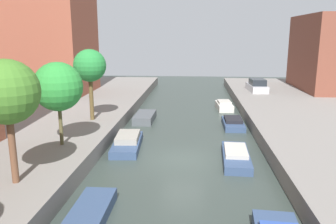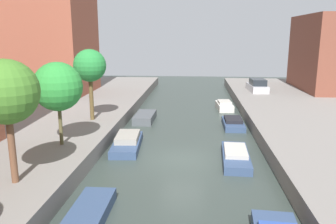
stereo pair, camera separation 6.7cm
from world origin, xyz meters
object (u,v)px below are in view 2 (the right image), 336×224
(street_tree_1, at_px, (6,93))
(apartment_tower_far, at_px, (40,7))
(street_tree_3, at_px, (90,66))
(moored_boat_right_3, at_px, (233,123))
(moored_boat_left_4, at_px, (145,117))
(moored_boat_left_3, at_px, (127,142))
(moored_boat_left_2, at_px, (89,214))
(moored_boat_right_4, at_px, (224,106))
(street_tree_2, at_px, (58,87))
(moored_boat_right_2, at_px, (236,156))
(parked_car, at_px, (257,86))

(street_tree_1, bearing_deg, apartment_tower_far, 111.00)
(apartment_tower_far, bearing_deg, street_tree_1, -69.00)
(street_tree_3, relative_size, moored_boat_right_3, 1.42)
(moored_boat_left_4, bearing_deg, moored_boat_left_3, -90.87)
(moored_boat_left_2, relative_size, moored_boat_left_3, 0.80)
(moored_boat_right_3, bearing_deg, moored_boat_right_4, 91.65)
(moored_boat_left_2, bearing_deg, street_tree_2, 119.46)
(street_tree_1, relative_size, moored_boat_right_2, 1.16)
(moored_boat_right_3, height_order, moored_boat_right_4, moored_boat_right_4)
(parked_car, bearing_deg, street_tree_3, -135.38)
(street_tree_1, height_order, moored_boat_left_3, street_tree_1)
(street_tree_1, relative_size, moored_boat_left_4, 1.48)
(street_tree_1, height_order, moored_boat_left_2, street_tree_1)
(street_tree_2, relative_size, street_tree_3, 0.91)
(street_tree_1, bearing_deg, parked_car, 60.24)
(street_tree_2, relative_size, moored_boat_right_2, 1.04)
(parked_car, distance_m, moored_boat_right_4, 7.03)
(moored_boat_right_4, bearing_deg, street_tree_3, -139.71)
(moored_boat_right_2, bearing_deg, moored_boat_left_2, -132.90)
(street_tree_2, xyz_separation_m, parked_car, (14.83, 20.68, -2.83))
(parked_car, bearing_deg, moored_boat_left_2, -112.54)
(moored_boat_right_3, xyz_separation_m, moored_boat_right_4, (-0.19, 6.61, 0.07))
(moored_boat_left_3, xyz_separation_m, moored_boat_right_3, (7.54, 5.88, -0.06))
(parked_car, distance_m, moored_boat_right_2, 20.48)
(moored_boat_left_4, bearing_deg, street_tree_2, -109.58)
(street_tree_3, bearing_deg, moored_boat_left_2, -73.81)
(apartment_tower_far, xyz_separation_m, moored_boat_left_2, (12.50, -24.29, -9.94))
(moored_boat_right_4, bearing_deg, moored_boat_left_3, -120.46)
(apartment_tower_far, height_order, moored_boat_left_4, apartment_tower_far)
(moored_boat_left_2, height_order, moored_boat_right_3, moored_boat_right_3)
(moored_boat_right_3, bearing_deg, street_tree_1, -128.36)
(street_tree_2, xyz_separation_m, street_tree_3, (0.00, 6.04, 0.62))
(apartment_tower_far, xyz_separation_m, moored_boat_left_3, (12.26, -15.29, -9.84))
(parked_car, height_order, moored_boat_right_3, parked_car)
(moored_boat_left_2, bearing_deg, moored_boat_left_3, 91.56)
(street_tree_1, bearing_deg, street_tree_2, 90.00)
(moored_boat_left_4, distance_m, moored_boat_right_2, 11.26)
(moored_boat_left_3, bearing_deg, street_tree_3, 134.55)
(street_tree_3, xyz_separation_m, moored_boat_left_4, (3.47, 3.71, -4.71))
(street_tree_3, height_order, parked_car, street_tree_3)
(street_tree_2, xyz_separation_m, moored_boat_left_2, (3.60, -6.38, -4.16))
(street_tree_3, bearing_deg, apartment_tower_far, 126.85)
(moored_boat_left_2, relative_size, moored_boat_left_4, 1.04)
(moored_boat_left_2, xyz_separation_m, moored_boat_left_3, (-0.24, 9.00, 0.10))
(street_tree_2, height_order, moored_boat_right_2, street_tree_2)
(parked_car, xyz_separation_m, moored_boat_left_2, (-11.23, -27.06, -1.33))
(moored_boat_left_3, distance_m, moored_boat_right_3, 9.56)
(street_tree_1, bearing_deg, moored_boat_right_3, 51.64)
(apartment_tower_far, relative_size, moored_boat_left_4, 5.06)
(street_tree_3, bearing_deg, moored_boat_right_3, 12.74)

